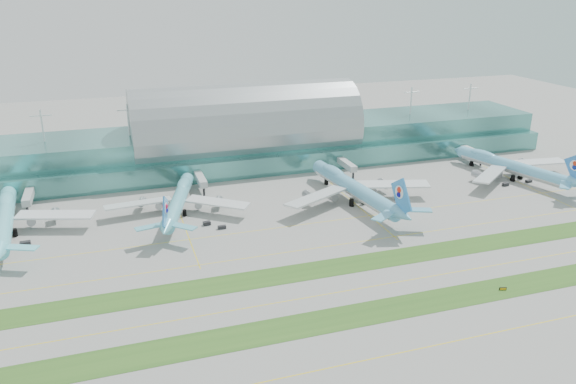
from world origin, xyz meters
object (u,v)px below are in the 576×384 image
object	(u,v)px
airliner_b	(179,199)
airliner_c	(353,187)
taxiway_sign_east	(503,289)
airliner_a	(5,218)
airliner_d	(510,165)
terminal	(246,138)

from	to	relation	value
airliner_b	airliner_c	distance (m)	76.73
taxiway_sign_east	airliner_a	bearing A→B (deg)	164.08
airliner_b	airliner_d	world-z (taller)	airliner_d
terminal	airliner_a	world-z (taller)	terminal
airliner_c	taxiway_sign_east	size ratio (longest dim) A/B	35.27
terminal	taxiway_sign_east	size ratio (longest dim) A/B	145.75
taxiway_sign_east	terminal	bearing A→B (deg)	121.73
airliner_a	airliner_b	size ratio (longest dim) A/B	1.12
airliner_b	airliner_d	distance (m)	164.87
airliner_c	terminal	bearing A→B (deg)	107.66
airliner_a	airliner_c	world-z (taller)	airliner_c
airliner_b	taxiway_sign_east	distance (m)	132.63
airliner_a	terminal	bearing A→B (deg)	23.94
airliner_c	taxiway_sign_east	world-z (taller)	airliner_c
terminal	airliner_c	size ratio (longest dim) A/B	4.13
terminal	airliner_b	distance (m)	75.39
airliner_d	taxiway_sign_east	world-z (taller)	airliner_d
airliner_d	airliner_c	bearing A→B (deg)	168.78
terminal	airliner_d	size ratio (longest dim) A/B	4.51
airliner_b	airliner_c	xyz separation A→B (m)	(75.93, -11.03, 1.04)
airliner_c	airliner_b	bearing A→B (deg)	165.65
airliner_c	airliner_a	bearing A→B (deg)	169.75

